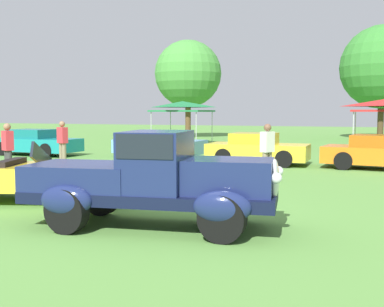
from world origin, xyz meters
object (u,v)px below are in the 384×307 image
at_px(show_car_skyblue, 159,144).
at_px(canopy_tent_left_field, 182,106).
at_px(show_car_yellow, 257,149).
at_px(show_car_orange, 382,153).
at_px(show_car_teal, 34,142).
at_px(feature_pickup_truck, 152,179).
at_px(spectator_near_truck, 267,150).
at_px(neighbor_convertible, 36,176).
at_px(spectator_between_cars, 63,142).
at_px(spectator_by_row, 8,149).

height_order(show_car_skyblue, canopy_tent_left_field, canopy_tent_left_field).
distance_m(show_car_yellow, show_car_orange, 4.51).
bearing_deg(canopy_tent_left_field, show_car_skyblue, -74.99).
bearing_deg(show_car_orange, show_car_teal, 179.67).
bearing_deg(show_car_teal, show_car_skyblue, 10.20).
height_order(show_car_teal, show_car_skyblue, same).
bearing_deg(feature_pickup_truck, spectator_near_truck, 83.38).
bearing_deg(spectator_near_truck, feature_pickup_truck, -96.62).
bearing_deg(show_car_teal, canopy_tent_left_field, 67.88).
xyz_separation_m(show_car_orange, spectator_near_truck, (-3.22, -4.17, 0.31)).
distance_m(neighbor_convertible, show_car_orange, 11.83).
bearing_deg(show_car_yellow, feature_pickup_truck, -86.86).
height_order(show_car_yellow, spectator_between_cars, spectator_between_cars).
relative_size(show_car_skyblue, spectator_between_cars, 2.42).
xyz_separation_m(show_car_teal, show_car_skyblue, (5.97, 1.08, -0.00)).
xyz_separation_m(show_car_yellow, spectator_by_row, (-6.26, -6.51, 0.32)).
bearing_deg(show_car_yellow, spectator_between_cars, -155.29).
height_order(feature_pickup_truck, show_car_teal, feature_pickup_truck).
bearing_deg(show_car_yellow, spectator_by_row, -133.89).
height_order(show_car_teal, show_car_orange, same).
distance_m(spectator_near_truck, canopy_tent_left_field, 15.92).
xyz_separation_m(neighbor_convertible, spectator_between_cars, (-3.77, 6.09, 0.33)).
relative_size(show_car_teal, show_car_orange, 1.04).
height_order(neighbor_convertible, spectator_near_truck, spectator_near_truck).
bearing_deg(spectator_by_row, spectator_near_truck, 16.74).
relative_size(show_car_teal, spectator_by_row, 2.61).
bearing_deg(neighbor_convertible, show_car_teal, 129.86).
bearing_deg(spectator_by_row, show_car_skyblue, 78.61).
bearing_deg(show_car_yellow, neighbor_convertible, -108.03).
xyz_separation_m(spectator_between_cars, spectator_by_row, (0.50, -3.40, 0.00)).
bearing_deg(show_car_skyblue, neighbor_convertible, -80.46).
bearing_deg(feature_pickup_truck, canopy_tent_left_field, 110.79).
relative_size(show_car_teal, spectator_near_truck, 2.61).
height_order(show_car_orange, spectator_between_cars, spectator_between_cars).
relative_size(show_car_yellow, canopy_tent_left_field, 1.19).
height_order(show_car_yellow, spectator_by_row, spectator_by_row).
bearing_deg(spectator_between_cars, spectator_near_truck, -7.93).
distance_m(show_car_teal, canopy_tent_left_field, 10.18).
relative_size(neighbor_convertible, spectator_by_row, 2.92).
height_order(show_car_teal, show_car_yellow, same).
relative_size(feature_pickup_truck, spectator_near_truck, 2.73).
distance_m(show_car_teal, spectator_between_cars, 5.04).
relative_size(show_car_skyblue, show_car_orange, 0.96).
distance_m(spectator_by_row, canopy_tent_left_field, 15.90).
bearing_deg(feature_pickup_truck, show_car_teal, 137.09).
bearing_deg(spectator_near_truck, neighbor_convertible, -130.83).
bearing_deg(canopy_tent_left_field, show_car_orange, -39.30).
distance_m(show_car_skyblue, show_car_yellow, 4.85).
distance_m(show_car_teal, spectator_near_truck, 12.74).
bearing_deg(show_car_skyblue, show_car_yellow, -13.09).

